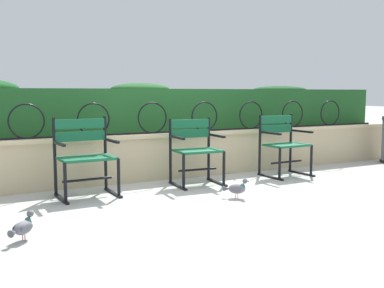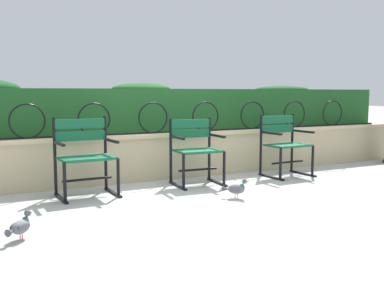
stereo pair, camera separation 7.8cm
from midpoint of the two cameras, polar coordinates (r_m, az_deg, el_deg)
name	(u,v)px [view 1 (the left image)]	position (r m, az deg, el deg)	size (l,w,h in m)	color
ground_plane	(196,190)	(5.47, 0.13, -5.85)	(60.00, 60.00, 0.00)	#ADADA8
stone_wall	(164,155)	(6.25, -3.91, -1.36)	(8.37, 0.41, 0.63)	#C6B289
iron_arch_fence	(154,120)	(6.07, -5.16, 3.08)	(7.81, 0.02, 0.42)	black
hedge_row	(147,108)	(6.64, -6.09, 4.57)	(8.20, 0.66, 0.72)	#1E5123
park_chair_left	(85,154)	(5.26, -13.77, -1.29)	(0.65, 0.54, 0.89)	#145B38
park_chair_centre	(195,149)	(5.77, 0.01, -0.59)	(0.62, 0.55, 0.84)	#145B38
park_chair_right	(283,143)	(6.52, 11.09, 0.17)	(0.64, 0.54, 0.86)	#145B38
pigeon_near_chairs	(236,188)	(5.07, 5.19, -5.58)	(0.25, 0.22, 0.22)	slate
pigeon_far_side	(23,227)	(3.89, -21.08, -9.75)	(0.23, 0.24, 0.22)	slate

